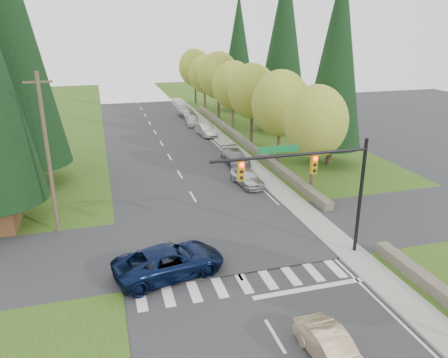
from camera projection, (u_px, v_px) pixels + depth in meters
name	position (u px, v px, depth m)	size (l,w,h in m)	color
ground	(266.00, 321.00, 19.40)	(120.00, 120.00, 0.00)	#28282B
grass_east	(319.00, 165.00, 40.89)	(14.00, 110.00, 0.06)	#2D4D14
grass_west	(18.00, 193.00, 34.13)	(14.00, 110.00, 0.06)	#2D4D14
cross_street	(219.00, 241.00, 26.65)	(120.00, 8.00, 0.10)	#28282B
sidewalk_east	(250.00, 164.00, 41.10)	(1.80, 80.00, 0.13)	gray
curb_east	(241.00, 165.00, 40.88)	(0.20, 80.00, 0.13)	gray
stone_wall_north	(241.00, 139.00, 48.69)	(0.70, 40.00, 0.70)	#4C4438
traffic_signal	(316.00, 175.00, 22.95)	(8.70, 0.37, 6.80)	black
utility_pole	(48.00, 154.00, 26.08)	(1.60, 0.24, 10.00)	#473828
decid_tree_0	(316.00, 122.00, 32.60)	(4.80, 4.80, 8.37)	#38281C
decid_tree_1	(280.00, 104.00, 38.90)	(5.20, 5.20, 8.80)	#38281C
decid_tree_2	(252.00, 91.00, 45.15)	(5.00, 5.00, 8.82)	#38281C
decid_tree_3	(233.00, 85.00, 51.60)	(5.00, 5.00, 8.55)	#38281C
decid_tree_4	(218.00, 75.00, 57.83)	(5.40, 5.40, 9.18)	#38281C
decid_tree_5	(205.00, 74.00, 64.30)	(4.80, 4.80, 8.30)	#38281C
decid_tree_6	(195.00, 68.00, 70.55)	(5.20, 5.20, 8.86)	#38281C
conifer_w_c	(13.00, 41.00, 32.43)	(6.46, 6.46, 20.80)	#38281C
conifer_w_e	(1.00, 51.00, 37.68)	(5.78, 5.78, 18.80)	#38281C
conifer_e_a	(337.00, 57.00, 37.88)	(5.44, 5.44, 17.80)	#38281C
conifer_e_b	(284.00, 40.00, 50.48)	(6.12, 6.12, 19.80)	#38281C
conifer_e_c	(239.00, 47.00, 63.41)	(5.10, 5.10, 16.80)	#38281C
sedan_champagne	(332.00, 349.00, 16.84)	(1.35, 3.87, 1.27)	#D0B38A
suv_navy	(169.00, 261.00, 22.75)	(2.68, 5.81, 1.61)	#0A1535
parked_car_a	(247.00, 177.00, 35.59)	(1.62, 4.03, 1.37)	#BCBCC1
parked_car_b	(235.00, 157.00, 41.03)	(1.88, 4.64, 1.35)	slate
parked_car_c	(206.00, 130.00, 51.57)	(1.49, 4.26, 1.40)	#BBBCC0
parked_car_d	(192.00, 120.00, 56.78)	(1.54, 3.82, 1.30)	silver
parked_car_e	(187.00, 113.00, 61.72)	(1.88, 4.63, 1.35)	#ADADB2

